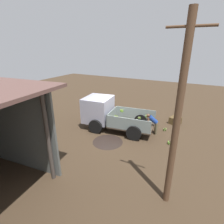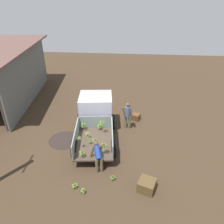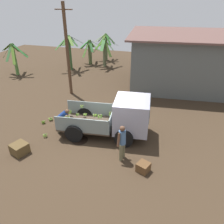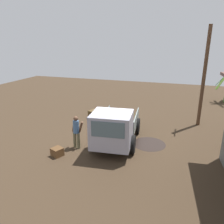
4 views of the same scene
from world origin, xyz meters
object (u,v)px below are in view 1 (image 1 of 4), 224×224
(utility_pole, at_px, (177,120))
(banana_bunch_on_ground_2, at_px, (165,129))
(person_foreground_visitor, at_px, (111,106))
(cargo_truck, at_px, (104,112))
(wooden_crate_0, at_px, (175,121))
(banana_bunch_on_ground_0, at_px, (175,140))
(person_worker_loading, at_px, (153,122))
(wooden_crate_1, at_px, (103,110))
(banana_bunch_on_ground_1, at_px, (170,142))

(utility_pole, height_order, banana_bunch_on_ground_2, utility_pole)
(person_foreground_visitor, xyz_separation_m, banana_bunch_on_ground_2, (-4.05, 0.49, -0.80))
(cargo_truck, distance_m, wooden_crate_0, 4.97)
(banana_bunch_on_ground_2, bearing_deg, wooden_crate_0, -106.38)
(cargo_truck, bearing_deg, utility_pole, 133.49)
(banana_bunch_on_ground_2, relative_size, wooden_crate_0, 0.38)
(cargo_truck, xyz_separation_m, banana_bunch_on_ground_2, (-3.68, -1.29, -0.95))
(utility_pole, xyz_separation_m, banana_bunch_on_ground_2, (1.13, -5.36, -2.91))
(banana_bunch_on_ground_0, relative_size, banana_bunch_on_ground_2, 0.92)
(person_worker_loading, distance_m, wooden_crate_1, 4.80)
(wooden_crate_0, bearing_deg, wooden_crate_1, 4.30)
(person_foreground_visitor, distance_m, banana_bunch_on_ground_1, 5.11)
(person_worker_loading, distance_m, banana_bunch_on_ground_0, 1.60)
(banana_bunch_on_ground_0, xyz_separation_m, banana_bunch_on_ground_2, (0.80, -1.12, 0.01))
(person_worker_loading, height_order, banana_bunch_on_ground_0, person_worker_loading)
(banana_bunch_on_ground_1, bearing_deg, person_foreground_visitor, -23.47)
(person_foreground_visitor, relative_size, wooden_crate_1, 3.57)
(cargo_truck, distance_m, person_worker_loading, 3.13)
(cargo_truck, xyz_separation_m, wooden_crate_0, (-4.09, -2.69, -0.83))
(banana_bunch_on_ground_1, relative_size, wooden_crate_0, 0.41)
(banana_bunch_on_ground_0, distance_m, banana_bunch_on_ground_1, 0.45)
(utility_pole, bearing_deg, banana_bunch_on_ground_1, -81.72)
(cargo_truck, height_order, utility_pole, utility_pole)
(banana_bunch_on_ground_0, xyz_separation_m, banana_bunch_on_ground_1, (0.22, 0.39, 0.00))
(utility_pole, height_order, wooden_crate_0, utility_pole)
(utility_pole, xyz_separation_m, banana_bunch_on_ground_0, (0.34, -4.24, -2.92))
(person_foreground_visitor, distance_m, wooden_crate_0, 4.60)
(banana_bunch_on_ground_1, relative_size, wooden_crate_1, 0.58)
(banana_bunch_on_ground_2, bearing_deg, cargo_truck, 19.28)
(person_worker_loading, bearing_deg, person_foreground_visitor, -39.59)
(utility_pole, height_order, banana_bunch_on_ground_0, utility_pole)
(utility_pole, xyz_separation_m, wooden_crate_1, (6.20, -6.35, -2.83))
(banana_bunch_on_ground_1, xyz_separation_m, wooden_crate_0, (0.16, -2.92, 0.13))
(banana_bunch_on_ground_1, bearing_deg, wooden_crate_0, -86.83)
(person_foreground_visitor, relative_size, banana_bunch_on_ground_2, 6.71)
(banana_bunch_on_ground_1, distance_m, wooden_crate_1, 6.17)
(person_worker_loading, bearing_deg, banana_bunch_on_ground_1, 125.79)
(cargo_truck, distance_m, person_foreground_visitor, 1.82)
(utility_pole, distance_m, banana_bunch_on_ground_2, 6.20)
(wooden_crate_0, bearing_deg, banana_bunch_on_ground_0, 98.65)
(utility_pole, height_order, person_worker_loading, utility_pole)
(cargo_truck, xyz_separation_m, banana_bunch_on_ground_0, (-4.47, -0.16, -0.96))
(person_worker_loading, bearing_deg, banana_bunch_on_ground_2, -150.85)
(person_worker_loading, height_order, wooden_crate_0, person_worker_loading)
(utility_pole, distance_m, person_worker_loading, 5.46)
(utility_pole, bearing_deg, person_foreground_visitor, -48.47)
(banana_bunch_on_ground_0, distance_m, banana_bunch_on_ground_2, 1.38)
(cargo_truck, relative_size, banana_bunch_on_ground_1, 17.07)
(person_foreground_visitor, bearing_deg, utility_pole, -37.36)
(person_worker_loading, relative_size, banana_bunch_on_ground_1, 4.78)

